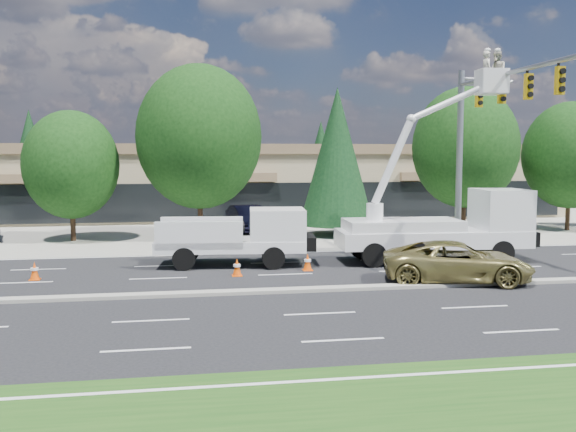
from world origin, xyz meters
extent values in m
plane|color=black|center=(0.00, 0.00, 0.00)|extent=(140.00, 140.00, 0.00)
cube|color=gray|center=(0.00, 20.00, 0.01)|extent=(140.00, 22.00, 0.01)
cube|color=gray|center=(0.00, 0.00, 0.06)|extent=(120.00, 0.55, 0.12)
cube|color=tan|center=(0.00, 30.00, 2.50)|extent=(50.00, 15.00, 5.00)
cube|color=brown|center=(0.00, 30.00, 5.15)|extent=(50.40, 15.40, 0.70)
cube|color=black|center=(0.00, 22.45, 1.50)|extent=(48.00, 0.12, 2.60)
cylinder|color=#332114|center=(-10.00, 15.00, 1.17)|extent=(0.28, 0.28, 2.33)
ellipsoid|color=black|center=(-10.00, 15.00, 4.21)|extent=(5.19, 5.19, 5.96)
cylinder|color=#332114|center=(-3.00, 15.00, 1.60)|extent=(0.28, 0.28, 3.19)
ellipsoid|color=black|center=(-3.00, 15.00, 5.76)|extent=(7.10, 7.10, 8.16)
cylinder|color=#332114|center=(5.00, 15.00, 0.40)|extent=(0.26, 0.26, 0.80)
cone|color=black|center=(5.00, 15.00, 4.66)|extent=(4.41, 4.41, 8.05)
cylinder|color=#332114|center=(13.00, 15.00, 1.44)|extent=(0.28, 0.28, 2.88)
ellipsoid|color=black|center=(13.00, 15.00, 5.20)|extent=(6.40, 6.40, 7.36)
cylinder|color=#332114|center=(20.00, 15.00, 1.31)|extent=(0.28, 0.28, 2.62)
ellipsoid|color=black|center=(20.00, 15.00, 4.73)|extent=(5.82, 5.82, 6.69)
cylinder|color=#332114|center=(-18.00, 42.00, 0.40)|extent=(0.26, 0.26, 0.80)
cone|color=black|center=(-18.00, 42.00, 4.80)|extent=(4.54, 4.54, 8.29)
cylinder|color=#332114|center=(-4.00, 42.00, 0.40)|extent=(0.26, 0.26, 0.80)
cone|color=black|center=(-4.00, 42.00, 5.80)|extent=(5.48, 5.48, 10.01)
cylinder|color=#332114|center=(10.00, 42.00, 0.40)|extent=(0.26, 0.26, 0.80)
cone|color=black|center=(10.00, 42.00, 4.35)|extent=(4.12, 4.12, 7.52)
cylinder|color=#332114|center=(22.00, 42.00, 0.40)|extent=(0.26, 0.26, 0.80)
cone|color=black|center=(22.00, 42.00, 4.91)|extent=(4.64, 4.64, 8.49)
cylinder|color=gray|center=(10.00, 9.20, 4.50)|extent=(0.32, 0.32, 9.00)
cylinder|color=gray|center=(10.00, 4.20, 8.30)|extent=(0.20, 10.00, 0.20)
cylinder|color=gray|center=(11.30, 9.20, 8.60)|extent=(2.60, 0.12, 0.12)
cube|color=gold|center=(10.00, 7.20, 7.55)|extent=(0.32, 0.22, 1.05)
cube|color=gold|center=(10.00, 5.00, 7.55)|extent=(0.32, 0.22, 1.05)
cube|color=gold|center=(10.00, 2.80, 7.55)|extent=(0.32, 0.22, 1.05)
cube|color=gold|center=(10.00, 0.60, 7.55)|extent=(0.32, 0.22, 1.05)
cube|color=white|center=(-2.00, 5.69, 0.90)|extent=(6.58, 2.96, 0.48)
cube|color=white|center=(0.01, 5.49, 1.65)|extent=(2.56, 2.51, 1.60)
cube|color=black|center=(0.70, 5.42, 1.86)|extent=(0.28, 2.02, 1.06)
cube|color=white|center=(-3.17, 6.82, 1.44)|extent=(3.63, 0.68, 1.17)
cube|color=white|center=(-3.37, 4.81, 1.44)|extent=(3.63, 0.68, 1.17)
cube|color=white|center=(6.99, 5.22, 1.06)|extent=(8.58, 2.96, 0.74)
cube|color=white|center=(10.16, 5.06, 2.17)|extent=(2.24, 2.59, 2.12)
cube|color=black|center=(10.95, 5.02, 2.33)|extent=(0.19, 2.12, 1.27)
cube|color=white|center=(5.61, 5.29, 1.64)|extent=(5.20, 2.69, 0.53)
cylinder|color=white|center=(4.34, 5.35, 2.22)|extent=(0.74, 0.74, 0.85)
cube|color=white|center=(9.54, 5.09, 7.99)|extent=(1.21, 1.01, 1.14)
imported|color=beige|center=(9.31, 5.10, 8.42)|extent=(0.47, 0.69, 1.83)
imported|color=beige|center=(9.78, 5.08, 8.42)|extent=(0.73, 0.92, 1.83)
ellipsoid|color=white|center=(9.31, 5.10, 9.35)|extent=(0.28, 0.28, 0.19)
ellipsoid|color=white|center=(9.78, 5.08, 9.35)|extent=(0.28, 0.28, 0.19)
cube|color=#F35007|center=(-9.66, 3.74, 0.01)|extent=(0.40, 0.40, 0.03)
cone|color=#F35007|center=(-9.66, 3.74, 0.35)|extent=(0.36, 0.36, 0.70)
cylinder|color=white|center=(-9.66, 3.74, 0.42)|extent=(0.29, 0.29, 0.10)
cube|color=#F35007|center=(-1.94, 3.24, 0.01)|extent=(0.40, 0.40, 0.03)
cone|color=#F35007|center=(-1.94, 3.24, 0.35)|extent=(0.36, 0.36, 0.70)
cylinder|color=white|center=(-1.94, 3.24, 0.42)|extent=(0.29, 0.29, 0.10)
cube|color=#F35007|center=(1.05, 3.96, 0.01)|extent=(0.40, 0.40, 0.03)
cone|color=#F35007|center=(1.05, 3.96, 0.35)|extent=(0.36, 0.36, 0.70)
cylinder|color=white|center=(1.05, 3.96, 0.42)|extent=(0.29, 0.29, 0.10)
cube|color=#F35007|center=(6.76, 3.20, 0.01)|extent=(0.40, 0.40, 0.03)
cone|color=#F35007|center=(6.76, 3.20, 0.35)|extent=(0.36, 0.36, 0.70)
cylinder|color=white|center=(6.76, 3.20, 0.42)|extent=(0.29, 0.29, 0.10)
imported|color=olive|center=(6.14, 0.66, 0.77)|extent=(6.01, 3.94, 1.54)
imported|color=black|center=(0.00, 17.60, 0.81)|extent=(2.52, 5.14, 1.62)
camera|label=1|loc=(-4.10, -21.76, 4.82)|focal=40.00mm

